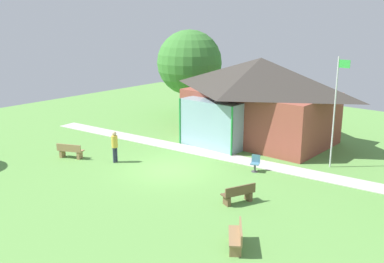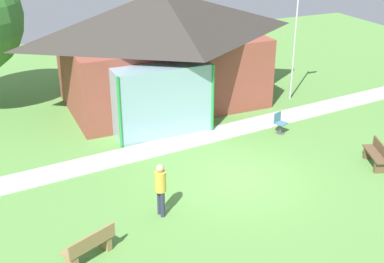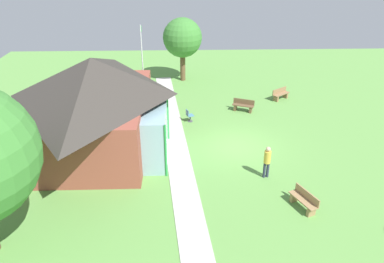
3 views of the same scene
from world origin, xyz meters
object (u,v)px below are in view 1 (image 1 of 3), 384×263
Objects in this scene: pavilion at (258,98)px; visitor_strolling_lawn at (115,144)px; bench_mid_right at (239,194)px; tree_behind_pavilion_left at (190,63)px; bench_mid_left at (70,151)px; flagpole at (335,108)px; bench_lawn_far_right at (237,237)px; patio_chair_lawn_spare at (255,164)px.

visitor_strolling_lawn is at bearing -111.61° from pavilion.
tree_behind_pavilion_left is at bearing 69.98° from bench_mid_right.
pavilion is 11.83m from bench_mid_left.
pavilion is 8.63m from tree_behind_pavilion_left.
flagpole reaches higher than bench_lawn_far_right.
patio_chair_lawn_spare reaches higher than bench_lawn_far_right.
bench_mid_left is 0.23× the size of tree_behind_pavilion_left.
visitor_strolling_lawn reaches higher than bench_mid_left.
pavilion is 5.58× the size of visitor_strolling_lawn.
pavilion is at bearing -32.51° from visitor_strolling_lawn.
flagpole is 14.54m from bench_mid_left.
flagpole reaches higher than bench_mid_left.
bench_mid_right and bench_lawn_far_right have the same top height.
flagpole is 0.86× the size of tree_behind_pavilion_left.
patio_chair_lawn_spare reaches higher than bench_mid_left.
pavilion reaches higher than bench_lawn_far_right.
bench_lawn_far_right is at bearing -45.00° from tree_behind_pavilion_left.
patio_chair_lawn_spare is at bearing -35.13° from tree_behind_pavilion_left.
bench_mid_left is at bearing 117.85° from bench_mid_right.
bench_mid_left is at bearing -145.85° from flagpole.
flagpole is 14.71m from tree_behind_pavilion_left.
bench_lawn_far_right is 21.41m from tree_behind_pavilion_left.
bench_mid_right and bench_mid_left have the same top height.
flagpole is 7.62m from bench_mid_right.
pavilion is 11.29× the size of patio_chair_lawn_spare.
pavilion is 1.44× the size of tree_behind_pavilion_left.
visitor_strolling_lawn is at bearing -143.75° from flagpole.
pavilion reaches higher than patio_chair_lawn_spare.
bench_lawn_far_right is 0.84× the size of visitor_strolling_lawn.
bench_mid_left is 13.00m from bench_lawn_far_right.
tree_behind_pavilion_left is at bearing 10.60° from visitor_strolling_lawn.
visitor_strolling_lawn is at bearing 111.38° from bench_mid_right.
flagpole reaches higher than pavilion.
pavilion is at bearing 50.53° from bench_mid_right.
bench_lawn_far_right is (1.01, -10.17, -2.80)m from flagpole.
pavilion is 1.67× the size of flagpole.
visitor_strolling_lawn is at bearing 35.92° from bench_lawn_far_right.
flagpole is 3.75× the size of bench_mid_left.
pavilion is 6.25× the size of bench_mid_right.
bench_mid_right is at bearing -18.50° from bench_mid_left.
tree_behind_pavilion_left is (-14.90, 14.90, 3.78)m from bench_lawn_far_right.
bench_mid_right is at bearing -98.83° from flagpole.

